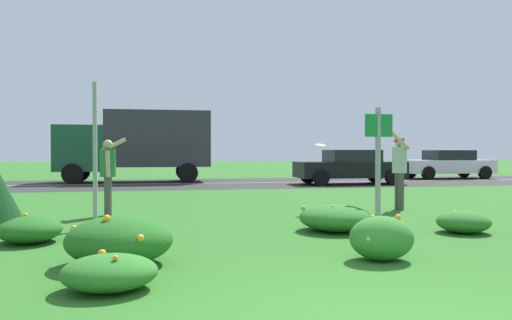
# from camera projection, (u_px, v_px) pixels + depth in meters

# --- Properties ---
(ground_plane) EXTENTS (120.00, 120.00, 0.00)m
(ground_plane) POSITION_uv_depth(u_px,v_px,m) (229.00, 206.00, 12.85)
(ground_plane) COLOR #2D6B23
(highway_strip) EXTENTS (120.00, 7.37, 0.01)m
(highway_strip) POSITION_uv_depth(u_px,v_px,m) (199.00, 183.00, 21.91)
(highway_strip) COLOR #2D2D30
(highway_strip) RESTS_ON ground
(highway_center_stripe) EXTENTS (120.00, 0.16, 0.00)m
(highway_center_stripe) POSITION_uv_depth(u_px,v_px,m) (199.00, 183.00, 21.91)
(highway_center_stripe) COLOR yellow
(highway_center_stripe) RESTS_ON ground
(daylily_clump_mid_right) EXTENTS (0.90, 0.86, 0.37)m
(daylily_clump_mid_right) POSITION_uv_depth(u_px,v_px,m) (463.00, 222.00, 8.62)
(daylily_clump_mid_right) COLOR #2D7526
(daylily_clump_mid_right) RESTS_ON ground
(daylily_clump_mid_left) EXTENTS (0.95, 0.85, 0.39)m
(daylily_clump_mid_left) POSITION_uv_depth(u_px,v_px,m) (109.00, 272.00, 5.04)
(daylily_clump_mid_left) COLOR #2D7526
(daylily_clump_mid_left) RESTS_ON ground
(daylily_clump_front_left) EXTENTS (1.29, 1.23, 0.64)m
(daylily_clump_front_left) POSITION_uv_depth(u_px,v_px,m) (119.00, 240.00, 6.19)
(daylily_clump_front_left) COLOR #23661E
(daylily_clump_front_left) RESTS_ON ground
(daylily_clump_near_camera) EXTENTS (0.93, 1.02, 0.44)m
(daylily_clump_near_camera) POSITION_uv_depth(u_px,v_px,m) (30.00, 229.00, 7.68)
(daylily_clump_near_camera) COLOR #23661E
(daylily_clump_near_camera) RESTS_ON ground
(daylily_clump_front_center) EXTENTS (0.82, 0.72, 0.58)m
(daylily_clump_front_center) POSITION_uv_depth(u_px,v_px,m) (381.00, 238.00, 6.44)
(daylily_clump_front_center) COLOR #337F2D
(daylily_clump_front_center) RESTS_ON ground
(daylily_clump_front_right) EXTENTS (1.25, 1.31, 0.47)m
(daylily_clump_front_right) POSITION_uv_depth(u_px,v_px,m) (336.00, 218.00, 8.82)
(daylily_clump_front_right) COLOR #2D7526
(daylily_clump_front_right) RESTS_ON ground
(sign_post_near_path) EXTENTS (0.07, 0.10, 2.63)m
(sign_post_near_path) POSITION_uv_depth(u_px,v_px,m) (95.00, 155.00, 9.12)
(sign_post_near_path) COLOR #93969B
(sign_post_near_path) RESTS_ON ground
(sign_post_by_roadside) EXTENTS (0.56, 0.10, 2.23)m
(sign_post_by_roadside) POSITION_uv_depth(u_px,v_px,m) (378.00, 152.00, 9.88)
(sign_post_by_roadside) COLOR #93969B
(sign_post_by_roadside) RESTS_ON ground
(person_thrower_green_shirt) EXTENTS (0.54, 0.49, 1.69)m
(person_thrower_green_shirt) POSITION_uv_depth(u_px,v_px,m) (108.00, 170.00, 10.91)
(person_thrower_green_shirt) COLOR #287038
(person_thrower_green_shirt) RESTS_ON ground
(person_catcher_red_cap_gray_shirt) EXTENTS (0.51, 0.49, 1.87)m
(person_catcher_red_cap_gray_shirt) POSITION_uv_depth(u_px,v_px,m) (399.00, 166.00, 12.03)
(person_catcher_red_cap_gray_shirt) COLOR #B2B2B7
(person_catcher_red_cap_gray_shirt) RESTS_ON ground
(frisbee_white) EXTENTS (0.25, 0.24, 0.10)m
(frisbee_white) POSITION_uv_depth(u_px,v_px,m) (320.00, 146.00, 11.75)
(frisbee_white) COLOR white
(car_white_leftmost) EXTENTS (4.50, 2.00, 1.45)m
(car_white_leftmost) POSITION_uv_depth(u_px,v_px,m) (447.00, 164.00, 26.00)
(car_white_leftmost) COLOR silver
(car_white_leftmost) RESTS_ON ground
(car_black_center_left) EXTENTS (4.50, 2.00, 1.45)m
(car_black_center_left) POSITION_uv_depth(u_px,v_px,m) (350.00, 167.00, 21.48)
(car_black_center_left) COLOR black
(car_black_center_left) RESTS_ON ground
(box_truck_dark_green) EXTENTS (6.70, 2.46, 3.20)m
(box_truck_dark_green) POSITION_uv_depth(u_px,v_px,m) (138.00, 142.00, 23.00)
(box_truck_dark_green) COLOR #194C2D
(box_truck_dark_green) RESTS_ON ground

